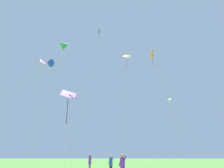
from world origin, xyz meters
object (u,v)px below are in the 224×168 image
at_px(person_foreground_watcher, 90,162).
at_px(kite_orange_box, 152,55).
at_px(kite_blue_delta, 49,63).
at_px(person_with_spool, 123,166).
at_px(kite_white_distant, 169,100).
at_px(kite_green_small, 63,45).
at_px(person_in_blue_jacket, 111,164).
at_px(kite_yellow_diamond, 127,61).
at_px(kite_red_high, 42,67).
at_px(kite_purple_streamer, 68,101).
at_px(kite_teal_box, 99,34).

bearing_deg(person_foreground_watcher, kite_orange_box, 62.11).
bearing_deg(kite_orange_box, kite_blue_delta, -136.22).
bearing_deg(kite_blue_delta, person_with_spool, -44.83).
xyz_separation_m(kite_white_distant, kite_green_small, (-20.85, -3.72, 10.76)).
bearing_deg(kite_orange_box, person_in_blue_jacket, -111.31).
relative_size(person_foreground_watcher, person_with_spool, 1.06).
relative_size(kite_blue_delta, kite_white_distant, 1.12).
bearing_deg(kite_orange_box, kite_yellow_diamond, 118.10).
bearing_deg(kite_red_high, person_in_blue_jacket, -50.26).
relative_size(kite_yellow_diamond, person_with_spool, 17.34).
height_order(kite_purple_streamer, kite_yellow_diamond, kite_yellow_diamond).
distance_m(kite_blue_delta, person_foreground_watcher, 14.04).
relative_size(kite_blue_delta, person_foreground_watcher, 7.63).
xyz_separation_m(kite_yellow_diamond, kite_red_high, (-19.32, -10.98, -6.92)).
bearing_deg(kite_white_distant, person_foreground_watcher, -125.34).
xyz_separation_m(kite_yellow_diamond, person_with_spool, (-1.72, -35.50, -26.20)).
bearing_deg(person_with_spool, kite_purple_streamer, 119.03).
distance_m(person_in_blue_jacket, person_with_spool, 4.60).
bearing_deg(kite_blue_delta, kite_teal_box, 71.28).
bearing_deg(kite_teal_box, kite_green_small, -153.93).
height_order(person_in_blue_jacket, person_with_spool, person_with_spool).
distance_m(kite_purple_streamer, person_in_blue_jacket, 14.63).
xyz_separation_m(kite_white_distant, kite_yellow_diamond, (-7.48, 12.16, 15.45)).
bearing_deg(kite_blue_delta, person_foreground_watcher, -26.46).
xyz_separation_m(kite_yellow_diamond, person_in_blue_jacket, (-2.68, -31.00, -26.24)).
height_order(kite_red_high, person_in_blue_jacket, kite_red_high).
distance_m(kite_orange_box, person_in_blue_jacket, 31.38).
relative_size(kite_blue_delta, kite_teal_box, 0.48).
xyz_separation_m(kite_white_distant, person_with_spool, (-9.21, -23.34, -10.75)).
relative_size(kite_red_high, person_with_spool, 13.04).
bearing_deg(kite_green_small, kite_red_high, 140.57).
xyz_separation_m(kite_blue_delta, kite_teal_box, (4.59, 13.54, 14.37)).
relative_size(kite_yellow_diamond, person_in_blue_jacket, 17.89).
height_order(kite_orange_box, kite_yellow_diamond, kite_yellow_diamond).
relative_size(kite_blue_delta, kite_orange_box, 0.57).
xyz_separation_m(kite_purple_streamer, person_in_blue_jacket, (6.99, -9.82, -8.28)).
height_order(kite_purple_streamer, person_with_spool, kite_purple_streamer).
bearing_deg(person_in_blue_jacket, kite_white_distant, 61.65).
bearing_deg(kite_white_distant, kite_teal_box, -178.34).
xyz_separation_m(kite_teal_box, person_in_blue_jacket, (3.90, -18.43, -26.49)).
relative_size(kite_teal_box, kite_red_high, 1.29).
distance_m(kite_teal_box, person_with_spool, 35.35).
relative_size(kite_red_high, person_in_blue_jacket, 13.46).
bearing_deg(kite_green_small, person_in_blue_jacket, -54.76).
xyz_separation_m(kite_white_distant, person_foreground_watcher, (-12.18, -17.17, -10.70)).
relative_size(kite_blue_delta, kite_green_small, 0.58).
bearing_deg(kite_yellow_diamond, kite_red_high, -150.39).
bearing_deg(kite_teal_box, person_in_blue_jacket, -78.04).
bearing_deg(kite_red_high, kite_white_distant, -2.51).
relative_size(person_in_blue_jacket, person_with_spool, 0.97).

